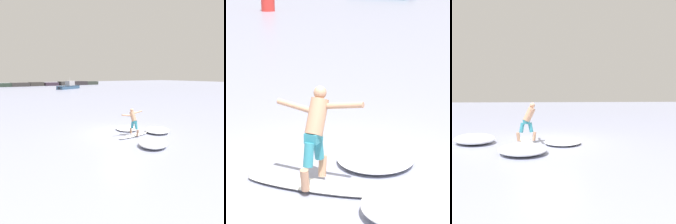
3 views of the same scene
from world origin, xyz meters
The scene contains 5 objects.
ground_plane centered at (0.00, 0.00, 0.00)m, with size 200.00×200.00×0.00m, color gray.
surfboard centered at (0.27, -0.93, 0.05)m, with size 2.51×0.81×0.23m.
surfer centered at (0.22, -0.84, 0.97)m, with size 1.47×0.79×1.51m.
wave_foam_at_tail centered at (0.68, 0.45, 0.09)m, with size 1.73×1.77×0.19m.
wave_foam_at_nose centered at (1.90, -1.05, 0.15)m, with size 2.03×2.07×0.31m.
Camera 2 is at (3.98, -7.56, 3.51)m, focal length 85.00 mm.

